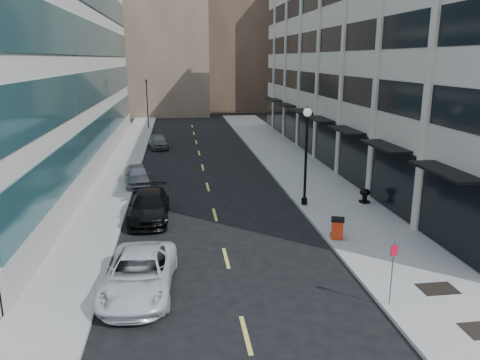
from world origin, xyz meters
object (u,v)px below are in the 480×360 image
object	(u,v)px
car_black_pickup	(149,206)
sign_post	(393,264)
trash_bin	(337,228)
traffic_signal	(146,83)
car_grey_sedan	(158,141)
car_white_van	(139,274)
car_silver_sedan	(137,175)
lamppost	(306,148)
urn_planter	(365,194)

from	to	relation	value
car_black_pickup	sign_post	world-z (taller)	sign_post
car_black_pickup	trash_bin	distance (m)	10.17
traffic_signal	trash_bin	distance (m)	40.60
car_grey_sedan	sign_post	xyz separation A→B (m)	(9.14, -32.01, 0.99)
traffic_signal	car_black_pickup	bearing A→B (deg)	-86.85
traffic_signal	car_white_van	world-z (taller)	traffic_signal
car_black_pickup	car_silver_sedan	distance (m)	7.38
car_grey_sedan	car_white_van	bearing A→B (deg)	-96.99
lamppost	sign_post	world-z (taller)	lamppost
car_white_van	lamppost	bearing A→B (deg)	50.69
urn_planter	car_silver_sedan	bearing A→B (deg)	155.20
traffic_signal	trash_bin	xyz separation A→B (m)	(11.03, -38.74, -5.02)
car_silver_sedan	car_white_van	bearing A→B (deg)	-92.58
trash_bin	urn_planter	size ratio (longest dim) A/B	1.17
sign_post	car_white_van	bearing A→B (deg)	155.68
car_black_pickup	traffic_signal	bearing A→B (deg)	93.77
car_white_van	urn_planter	distance (m)	15.67
car_white_van	sign_post	world-z (taller)	sign_post
lamppost	urn_planter	bearing A→B (deg)	-2.59
car_silver_sedan	trash_bin	distance (m)	15.64
car_black_pickup	urn_planter	bearing A→B (deg)	4.54
car_silver_sedan	lamppost	bearing A→B (deg)	-38.62
car_black_pickup	trash_bin	xyz separation A→B (m)	(9.15, -4.45, -0.05)
traffic_signal	lamppost	xyz separation A→B (m)	(10.91, -33.25, -2.14)
urn_planter	car_grey_sedan	bearing A→B (deg)	122.34
traffic_signal	trash_bin	world-z (taller)	traffic_signal
car_black_pickup	trash_bin	world-z (taller)	car_black_pickup
car_silver_sedan	traffic_signal	bearing A→B (deg)	84.36
traffic_signal	lamppost	size ratio (longest dim) A/B	1.19
trash_bin	car_black_pickup	bearing A→B (deg)	174.21
car_black_pickup	car_grey_sedan	xyz separation A→B (m)	(-0.22, 21.29, -0.05)
trash_bin	lamppost	xyz separation A→B (m)	(-0.12, 5.49, 2.89)
car_grey_sedan	sign_post	world-z (taller)	sign_post
traffic_signal	lamppost	bearing A→B (deg)	-71.84
car_white_van	car_silver_sedan	distance (m)	15.73
car_silver_sedan	car_grey_sedan	world-z (taller)	car_silver_sedan
car_white_van	traffic_signal	bearing A→B (deg)	96.86
car_silver_sedan	trash_bin	world-z (taller)	car_silver_sedan
traffic_signal	car_black_pickup	size ratio (longest dim) A/B	1.35
trash_bin	urn_planter	world-z (taller)	trash_bin
car_grey_sedan	trash_bin	xyz separation A→B (m)	(9.37, -25.74, 0.00)
trash_bin	sign_post	size ratio (longest dim) A/B	0.43
car_black_pickup	sign_post	size ratio (longest dim) A/B	2.16
car_grey_sedan	trash_bin	size ratio (longest dim) A/B	4.03
trash_bin	urn_planter	bearing A→B (deg)	76.41
traffic_signal	car_white_van	size ratio (longest dim) A/B	1.29
car_silver_sedan	lamppost	xyz separation A→B (m)	(10.21, -6.25, 2.86)
car_white_van	sign_post	size ratio (longest dim) A/B	2.26
lamppost	urn_planter	size ratio (longest dim) A/B	6.71
car_silver_sedan	trash_bin	bearing A→B (deg)	-55.79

